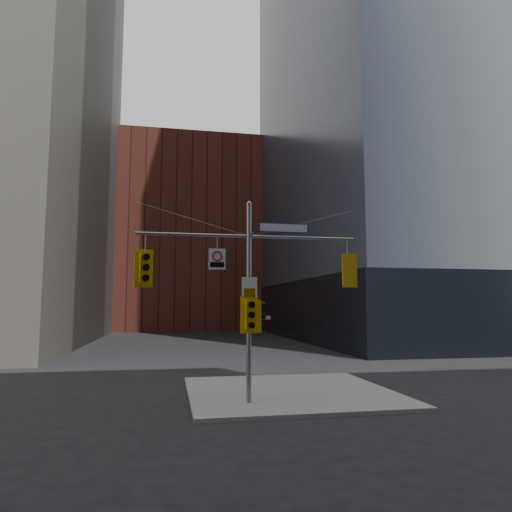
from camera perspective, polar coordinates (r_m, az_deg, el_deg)
name	(u,v)px	position (r m, az deg, el deg)	size (l,w,h in m)	color
ground	(260,421)	(14.78, 0.50, -19.94)	(160.00, 160.00, 0.00)	black
sidewalk_corner	(289,392)	(19.02, 4.21, -16.59)	(8.00, 8.00, 0.15)	gray
podium_ne	(450,310)	(55.43, 23.12, -6.23)	(36.40, 36.40, 6.00)	black
brick_midrise	(188,239)	(72.89, -8.47, 2.14)	(26.00, 20.00, 28.00)	brown
signal_assembly	(249,280)	(16.34, -0.88, -3.02)	(8.00, 0.80, 7.30)	gray
traffic_light_west_arm	(145,268)	(16.16, -13.75, -1.44)	(0.62, 0.58, 1.33)	#E1A60B
traffic_light_east_arm	(347,271)	(17.40, 11.36, -1.83)	(0.60, 0.51, 1.25)	#E1A60B
traffic_light_pole_side	(258,316)	(16.39, 0.24, -7.53)	(0.45, 0.39, 1.15)	#E1A60B
traffic_light_pole_front	(250,315)	(16.05, -0.73, -7.35)	(0.62, 0.50, 1.31)	#E1A60B
street_sign_blade	(284,228)	(16.83, 3.48, 3.53)	(1.90, 0.07, 0.37)	navy
regulatory_sign_arm	(217,258)	(16.22, -4.88, -0.29)	(0.61, 0.08, 0.76)	silver
regulatory_sign_pole	(250,288)	(16.21, -0.82, -4.00)	(0.55, 0.07, 0.72)	silver
street_blade_ew	(261,318)	(16.41, 0.67, -7.72)	(0.67, 0.08, 0.13)	silver
street_blade_ns	(247,323)	(16.78, -1.16, -8.41)	(0.08, 0.76, 0.15)	#145926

